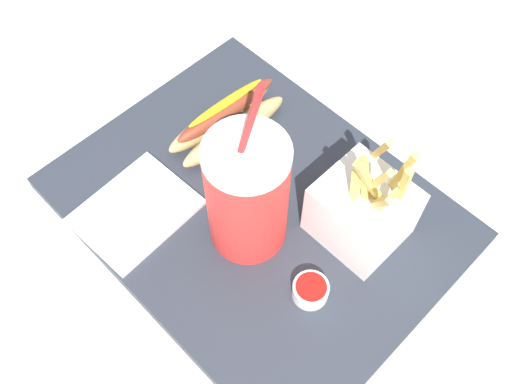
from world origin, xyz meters
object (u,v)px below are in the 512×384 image
Objects in this scene: soda_cup at (247,195)px; napkin_stack at (136,211)px; fries_basket at (363,211)px; hot_dog_1 at (227,121)px; ketchup_cup_1 at (311,290)px.

soda_cup is 0.15m from napkin_stack.
fries_basket is 0.26m from napkin_stack.
hot_dog_1 is at bearing 93.87° from napkin_stack.
fries_basket is at bearing 46.14° from soda_cup.
soda_cup reaches higher than fries_basket.
napkin_stack is (-0.21, -0.07, -0.01)m from ketchup_cup_1.
soda_cup is at bearing -33.76° from hot_dog_1.
soda_cup is 6.56× the size of ketchup_cup_1.
hot_dog_1 is (-0.21, -0.01, -0.02)m from fries_basket.
napkin_stack is (0.01, -0.16, -0.02)m from hot_dog_1.
napkin_stack is (-0.11, -0.08, -0.08)m from soda_cup.
ketchup_cup_1 is at bearing -3.63° from soda_cup.
fries_basket reaches higher than ketchup_cup_1.
fries_basket is at bearing 99.11° from ketchup_cup_1.
soda_cup is 1.62× the size of fries_basket.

